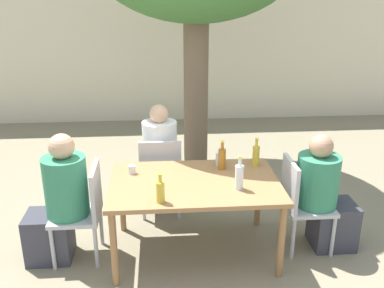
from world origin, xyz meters
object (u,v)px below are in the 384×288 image
(water_bottle_1, at_px, (239,176))
(oil_cruet_2, at_px, (160,191))
(patio_chair_1, at_px, (300,199))
(amber_bottle_3, at_px, (222,158))
(person_seated_1, at_px, (324,198))
(person_seated_0, at_px, (59,204))
(person_seated_2, at_px, (160,161))
(drinking_glass_0, at_px, (132,169))
(patio_chair_0, at_px, (85,207))
(patio_chair_2, at_px, (161,172))
(dining_table_front, at_px, (195,188))
(oil_cruet_0, at_px, (256,155))
(drinking_glass_1, at_px, (219,159))

(water_bottle_1, height_order, oil_cruet_2, water_bottle_1)
(patio_chair_1, height_order, amber_bottle_3, amber_bottle_3)
(person_seated_1, bearing_deg, oil_cruet_2, 103.71)
(person_seated_0, xyz_separation_m, person_seated_1, (2.46, -0.00, -0.03))
(person_seated_2, bearing_deg, drinking_glass_0, 70.24)
(person_seated_1, relative_size, drinking_glass_0, 14.23)
(patio_chair_0, height_order, amber_bottle_3, amber_bottle_3)
(person_seated_1, distance_m, amber_bottle_3, 1.04)
(patio_chair_2, height_order, amber_bottle_3, amber_bottle_3)
(dining_table_front, xyz_separation_m, patio_chair_2, (-0.31, 0.73, -0.15))
(person_seated_0, bearing_deg, oil_cruet_0, 99.43)
(patio_chair_0, height_order, person_seated_2, person_seated_2)
(amber_bottle_3, xyz_separation_m, drinking_glass_0, (-0.86, -0.04, -0.07))
(water_bottle_1, xyz_separation_m, drinking_glass_1, (-0.10, 0.54, -0.06))
(oil_cruet_0, bearing_deg, drinking_glass_1, 171.84)
(patio_chair_0, xyz_separation_m, patio_chair_1, (2.00, 0.00, 0.00))
(patio_chair_1, xyz_separation_m, oil_cruet_0, (-0.37, 0.31, 0.34))
(patio_chair_1, height_order, oil_cruet_0, oil_cruet_0)
(oil_cruet_0, distance_m, amber_bottle_3, 0.35)
(oil_cruet_2, xyz_separation_m, drinking_glass_0, (-0.26, 0.60, -0.06))
(oil_cruet_0, distance_m, drinking_glass_0, 1.21)
(water_bottle_1, bearing_deg, patio_chair_0, 172.33)
(oil_cruet_0, relative_size, drinking_glass_1, 2.29)
(dining_table_front, relative_size, amber_bottle_3, 5.37)
(drinking_glass_1, bearing_deg, patio_chair_2, 147.37)
(person_seated_1, xyz_separation_m, water_bottle_1, (-0.86, -0.18, 0.34))
(person_seated_2, height_order, oil_cruet_2, person_seated_2)
(dining_table_front, xyz_separation_m, drinking_glass_0, (-0.57, 0.22, 0.11))
(patio_chair_0, xyz_separation_m, drinking_glass_0, (0.43, 0.22, 0.27))
(patio_chair_0, relative_size, patio_chair_1, 1.00)
(dining_table_front, bearing_deg, water_bottle_1, -26.44)
(patio_chair_2, xyz_separation_m, person_seated_0, (-0.92, -0.73, 0.04))
(oil_cruet_0, xyz_separation_m, drinking_glass_0, (-1.20, -0.09, -0.07))
(patio_chair_1, relative_size, person_seated_1, 0.79)
(person_seated_2, bearing_deg, patio_chair_0, 54.16)
(dining_table_front, bearing_deg, drinking_glass_1, 52.60)
(patio_chair_1, distance_m, drinking_glass_1, 0.86)
(oil_cruet_0, height_order, drinking_glass_1, oil_cruet_0)
(person_seated_1, relative_size, water_bottle_1, 3.78)
(amber_bottle_3, bearing_deg, water_bottle_1, -79.02)
(oil_cruet_2, bearing_deg, person_seated_2, 89.88)
(patio_chair_1, xyz_separation_m, person_seated_0, (-2.23, -0.00, 0.04))
(person_seated_1, relative_size, person_seated_2, 0.94)
(drinking_glass_0, bearing_deg, person_seated_2, 70.24)
(patio_chair_2, relative_size, drinking_glass_0, 11.18)
(patio_chair_2, height_order, oil_cruet_0, oil_cruet_0)
(dining_table_front, bearing_deg, drinking_glass_0, 159.09)
(patio_chair_0, distance_m, person_seated_0, 0.23)
(water_bottle_1, xyz_separation_m, drinking_glass_0, (-0.95, 0.40, -0.08))
(dining_table_front, relative_size, oil_cruet_0, 5.36)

